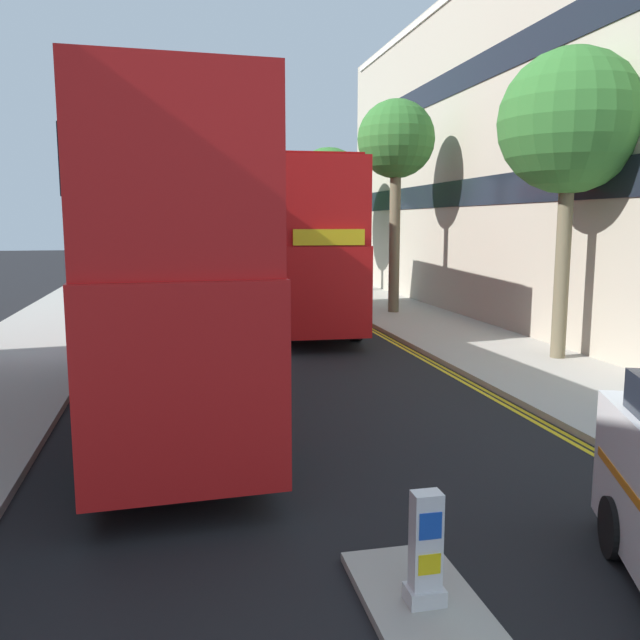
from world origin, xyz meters
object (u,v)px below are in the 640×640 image
at_px(keep_left_bollard, 426,553).
at_px(pedestrian_far, 395,283).
at_px(double_decker_bus_oncoming, 300,241).
at_px(double_decker_bus_away, 166,258).

distance_m(keep_left_bollard, pedestrian_far, 23.80).
bearing_deg(double_decker_bus_oncoming, keep_left_bollard, -96.73).
height_order(keep_left_bollard, double_decker_bus_oncoming, double_decker_bus_oncoming).
relative_size(double_decker_bus_away, pedestrian_far, 6.73).
distance_m(keep_left_bollard, double_decker_bus_oncoming, 17.84).
height_order(keep_left_bollard, double_decker_bus_away, double_decker_bus_away).
distance_m(double_decker_bus_away, pedestrian_far, 18.21).
relative_size(keep_left_bollard, double_decker_bus_oncoming, 0.10).
xyz_separation_m(keep_left_bollard, double_decker_bus_oncoming, (2.07, 17.55, 2.42)).
relative_size(keep_left_bollard, pedestrian_far, 0.69).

